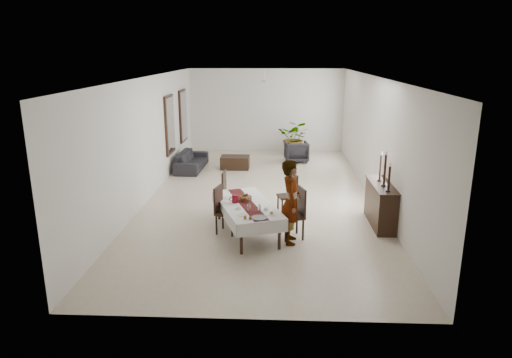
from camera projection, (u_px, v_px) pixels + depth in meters
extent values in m
cube|color=beige|center=(261.00, 196.00, 12.53)|extent=(6.00, 12.00, 0.00)
cube|color=white|center=(261.00, 77.00, 11.66)|extent=(6.00, 12.00, 0.02)
cube|color=silver|center=(266.00, 110.00, 17.87)|extent=(6.00, 0.02, 3.20)
cube|color=silver|center=(247.00, 218.00, 6.32)|extent=(6.00, 0.02, 3.20)
cube|color=silver|center=(150.00, 138.00, 12.22)|extent=(0.02, 12.00, 3.20)
cube|color=silver|center=(375.00, 139.00, 11.97)|extent=(0.02, 12.00, 3.20)
cube|color=black|center=(247.00, 205.00, 9.80)|extent=(1.54, 2.31, 0.04)
cylinder|color=black|center=(241.00, 239.00, 8.84)|extent=(0.08, 0.08, 0.62)
cylinder|color=black|center=(279.00, 235.00, 9.06)|extent=(0.08, 0.08, 0.62)
cylinder|color=black|center=(219.00, 207.00, 10.71)|extent=(0.08, 0.08, 0.62)
cylinder|color=black|center=(251.00, 203.00, 10.93)|extent=(0.08, 0.08, 0.62)
cube|color=white|center=(247.00, 204.00, 9.79)|extent=(1.75, 2.51, 0.01)
cube|color=silver|center=(223.00, 212.00, 9.68)|extent=(0.77, 2.17, 0.27)
cube|color=silver|center=(270.00, 207.00, 9.97)|extent=(0.77, 2.17, 0.27)
cube|color=silver|center=(263.00, 228.00, 8.77)|extent=(0.99, 0.36, 0.27)
cube|color=silver|center=(234.00, 194.00, 10.88)|extent=(0.99, 0.36, 0.27)
cube|color=maroon|center=(247.00, 203.00, 9.79)|extent=(1.03, 2.20, 0.00)
cylinder|color=maroon|center=(235.00, 199.00, 9.83)|extent=(0.17, 0.17, 0.18)
torus|color=maroon|center=(232.00, 199.00, 9.80)|extent=(0.11, 0.05, 0.11)
cylinder|color=silver|center=(259.00, 208.00, 9.27)|extent=(0.06, 0.06, 0.15)
cylinder|color=white|center=(249.00, 208.00, 9.29)|extent=(0.06, 0.06, 0.15)
cylinder|color=white|center=(248.00, 199.00, 9.82)|extent=(0.06, 0.06, 0.15)
cylinder|color=silver|center=(266.00, 209.00, 9.36)|extent=(0.08, 0.08, 0.05)
cylinder|color=white|center=(266.00, 210.00, 9.37)|extent=(0.13, 0.13, 0.01)
cylinder|color=silver|center=(238.00, 208.00, 9.42)|extent=(0.08, 0.08, 0.05)
cylinder|color=silver|center=(238.00, 209.00, 9.43)|extent=(0.13, 0.13, 0.01)
cylinder|color=white|center=(271.00, 214.00, 9.13)|extent=(0.21, 0.21, 0.01)
sphere|color=tan|center=(271.00, 213.00, 9.12)|extent=(0.08, 0.08, 0.08)
cylinder|color=silver|center=(243.00, 215.00, 9.10)|extent=(0.21, 0.21, 0.01)
cylinder|color=white|center=(228.00, 198.00, 10.16)|extent=(0.21, 0.21, 0.01)
cylinder|color=#434348|center=(259.00, 218.00, 8.93)|extent=(0.32, 0.32, 0.02)
cylinder|color=#954615|center=(250.00, 218.00, 8.84)|extent=(0.06, 0.06, 0.07)
cylinder|color=brown|center=(245.00, 218.00, 8.86)|extent=(0.06, 0.06, 0.07)
cylinder|color=brown|center=(246.00, 198.00, 9.99)|extent=(0.27, 0.27, 0.09)
sphere|color=maroon|center=(247.00, 195.00, 10.00)|extent=(0.08, 0.08, 0.08)
sphere|color=olive|center=(244.00, 195.00, 9.99)|extent=(0.07, 0.07, 0.07)
cube|color=black|center=(292.00, 216.00, 9.59)|extent=(0.58, 0.58, 0.05)
cylinder|color=black|center=(303.00, 230.00, 9.53)|extent=(0.06, 0.06, 0.46)
cylinder|color=black|center=(297.00, 224.00, 9.88)|extent=(0.06, 0.06, 0.46)
cylinder|color=black|center=(286.00, 232.00, 9.43)|extent=(0.06, 0.06, 0.46)
cylinder|color=black|center=(280.00, 225.00, 9.79)|extent=(0.06, 0.06, 0.46)
cube|color=black|center=(302.00, 201.00, 9.55)|extent=(0.18, 0.46, 0.59)
cube|color=black|center=(287.00, 196.00, 11.06)|extent=(0.52, 0.52, 0.05)
cylinder|color=black|center=(296.00, 207.00, 11.00)|extent=(0.05, 0.05, 0.41)
cylinder|color=black|center=(291.00, 203.00, 11.32)|extent=(0.05, 0.05, 0.41)
cylinder|color=black|center=(282.00, 208.00, 10.92)|extent=(0.05, 0.05, 0.41)
cylinder|color=black|center=(278.00, 204.00, 11.24)|extent=(0.05, 0.05, 0.41)
cube|color=black|center=(295.00, 185.00, 11.03)|extent=(0.16, 0.41, 0.53)
cube|color=black|center=(227.00, 213.00, 9.87)|extent=(0.54, 0.54, 0.05)
cylinder|color=black|center=(223.00, 219.00, 10.15)|extent=(0.05, 0.05, 0.44)
cylinder|color=black|center=(216.00, 225.00, 9.82)|extent=(0.05, 0.05, 0.44)
cylinder|color=black|center=(238.00, 221.00, 10.04)|extent=(0.05, 0.05, 0.44)
cylinder|color=black|center=(232.00, 227.00, 9.71)|extent=(0.05, 0.05, 0.44)
cube|color=black|center=(218.00, 199.00, 9.84)|extent=(0.16, 0.44, 0.56)
cube|color=black|center=(233.00, 195.00, 11.02)|extent=(0.48, 0.48, 0.05)
cylinder|color=black|center=(227.00, 202.00, 11.28)|extent=(0.05, 0.05, 0.44)
cylinder|color=black|center=(224.00, 207.00, 10.93)|extent=(0.05, 0.05, 0.44)
cylinder|color=black|center=(241.00, 203.00, 11.24)|extent=(0.05, 0.05, 0.44)
cylinder|color=black|center=(239.00, 208.00, 10.89)|extent=(0.05, 0.05, 0.44)
cube|color=black|center=(224.00, 183.00, 10.96)|extent=(0.07, 0.45, 0.57)
imported|color=gray|center=(291.00, 202.00, 9.26)|extent=(0.44, 0.65, 1.75)
cube|color=black|center=(380.00, 205.00, 10.34)|extent=(0.41, 1.56, 0.93)
cube|color=black|center=(382.00, 185.00, 10.20)|extent=(0.46, 1.62, 0.03)
cylinder|color=black|center=(388.00, 191.00, 9.65)|extent=(0.10, 0.10, 0.03)
cylinder|color=black|center=(389.00, 178.00, 9.57)|extent=(0.05, 0.05, 0.52)
cylinder|color=white|center=(390.00, 164.00, 9.49)|extent=(0.04, 0.04, 0.08)
cylinder|color=black|center=(384.00, 185.00, 10.05)|extent=(0.10, 0.10, 0.03)
cylinder|color=black|center=(385.00, 170.00, 9.95)|extent=(0.05, 0.05, 0.67)
cylinder|color=beige|center=(386.00, 153.00, 9.85)|extent=(0.04, 0.04, 0.08)
cylinder|color=black|center=(380.00, 180.00, 10.45)|extent=(0.10, 0.10, 0.03)
cylinder|color=black|center=(381.00, 168.00, 10.36)|extent=(0.05, 0.05, 0.57)
cylinder|color=beige|center=(382.00, 153.00, 10.28)|extent=(0.04, 0.04, 0.08)
imported|color=#242226|center=(192.00, 161.00, 15.30)|extent=(0.86, 2.03, 0.59)
imported|color=#28262B|center=(296.00, 152.00, 16.31)|extent=(0.88, 0.90, 0.73)
cube|color=black|center=(235.00, 162.00, 15.40)|extent=(0.96, 0.65, 0.42)
imported|color=#2D5D25|center=(295.00, 138.00, 17.36)|extent=(1.42, 1.31, 1.32)
cube|color=black|center=(170.00, 125.00, 14.34)|extent=(0.06, 1.05, 1.85)
cube|color=silver|center=(171.00, 125.00, 14.34)|extent=(0.01, 0.90, 1.70)
cube|color=black|center=(183.00, 116.00, 16.36)|extent=(0.06, 1.05, 1.85)
cube|color=silver|center=(184.00, 116.00, 16.36)|extent=(0.01, 0.90, 1.70)
cylinder|color=white|center=(265.00, 75.00, 14.58)|extent=(0.04, 0.04, 0.20)
cylinder|color=silver|center=(264.00, 81.00, 14.63)|extent=(0.16, 0.16, 0.08)
cube|color=silver|center=(265.00, 81.00, 14.97)|extent=(0.10, 0.55, 0.01)
cube|color=silver|center=(264.00, 82.00, 14.29)|extent=(0.10, 0.55, 0.01)
cube|color=silver|center=(275.00, 81.00, 14.62)|extent=(0.55, 0.10, 0.01)
cube|color=silver|center=(254.00, 81.00, 14.65)|extent=(0.55, 0.10, 0.01)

